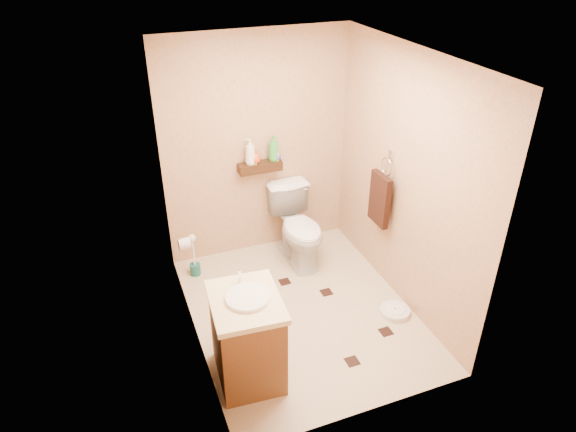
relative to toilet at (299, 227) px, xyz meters
name	(u,v)px	position (x,y,z in m)	size (l,w,h in m)	color
ground	(301,311)	(-0.31, -0.83, -0.41)	(2.50, 2.50, 0.00)	beige
wall_back	(257,148)	(-0.31, 0.42, 0.79)	(2.00, 0.04, 2.40)	tan
wall_front	(377,287)	(-0.31, -2.08, 0.79)	(2.00, 0.04, 2.40)	tan
wall_left	(185,223)	(-1.31, -0.83, 0.79)	(0.04, 2.50, 2.40)	tan
wall_right	(405,183)	(0.69, -0.83, 0.79)	(0.04, 2.50, 2.40)	tan
ceiling	(305,56)	(-0.31, -0.83, 1.99)	(2.00, 2.50, 0.02)	white
wall_shelf	(260,167)	(-0.31, 0.34, 0.61)	(0.46, 0.14, 0.10)	#36210E
floor_accents	(306,313)	(-0.28, -0.88, -0.40)	(1.25, 1.40, 0.01)	black
toilet	(299,227)	(0.00, 0.00, 0.00)	(0.45, 0.80, 0.81)	white
vanity	(247,337)	(-1.01, -1.40, 0.00)	(0.58, 0.68, 0.91)	brown
bathroom_scale	(395,311)	(0.51, -1.18, -0.38)	(0.33, 0.33, 0.06)	silver
toilet_brush	(194,261)	(-1.13, 0.12, -0.23)	(0.11, 0.11, 0.49)	#175C56
towel_ring	(380,197)	(0.61, -0.58, 0.54)	(0.12, 0.30, 0.76)	silver
toilet_paper	(184,243)	(-1.25, -0.18, 0.19)	(0.12, 0.11, 0.12)	silver
bottle_a	(250,151)	(-0.41, 0.34, 0.80)	(0.11, 0.11, 0.28)	white
bottle_b	(254,157)	(-0.37, 0.34, 0.74)	(0.07, 0.07, 0.15)	#F7FF35
bottle_c	(255,157)	(-0.36, 0.34, 0.74)	(0.11, 0.11, 0.15)	#D54419
bottle_d	(273,148)	(-0.16, 0.34, 0.80)	(0.11, 0.11, 0.27)	green
bottle_e	(276,153)	(-0.13, 0.34, 0.74)	(0.07, 0.07, 0.15)	#F89652
bottle_f	(276,154)	(-0.13, 0.34, 0.73)	(0.10, 0.10, 0.13)	#4C4DC0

